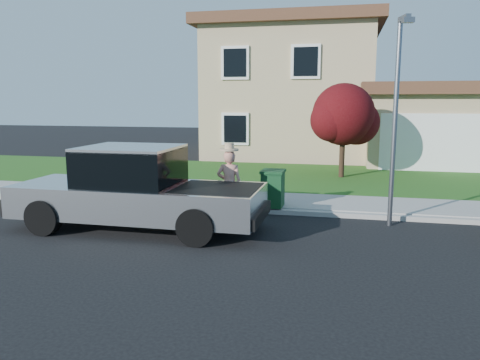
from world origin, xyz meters
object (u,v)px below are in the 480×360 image
(ornamental_tree, at_px, (344,117))
(street_lamp, at_px, (396,111))
(woman, at_px, (229,184))
(trash_bin, at_px, (273,188))
(pickup_truck, at_px, (137,191))

(ornamental_tree, height_order, street_lamp, street_lamp)
(woman, bearing_deg, ornamental_tree, -113.37)
(ornamental_tree, bearing_deg, woman, -111.97)
(woman, xyz_separation_m, trash_bin, (0.92, 1.05, -0.26))
(pickup_truck, relative_size, ornamental_tree, 1.69)
(woman, xyz_separation_m, street_lamp, (3.83, 0.23, 1.78))
(pickup_truck, xyz_separation_m, street_lamp, (5.67, 1.51, 1.80))
(trash_bin, bearing_deg, ornamental_tree, 74.11)
(street_lamp, bearing_deg, ornamental_tree, 86.56)
(trash_bin, height_order, street_lamp, street_lamp)
(woman, xyz_separation_m, ornamental_tree, (2.69, 6.66, 1.40))
(pickup_truck, distance_m, street_lamp, 6.14)
(ornamental_tree, bearing_deg, trash_bin, -107.47)
(ornamental_tree, distance_m, trash_bin, 6.11)
(pickup_truck, height_order, street_lamp, street_lamp)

